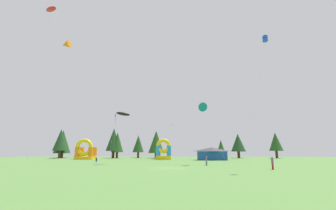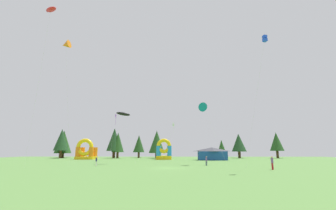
# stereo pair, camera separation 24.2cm
# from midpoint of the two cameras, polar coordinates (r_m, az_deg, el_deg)

# --- Properties ---
(ground_plane) EXTENTS (120.00, 120.00, 0.00)m
(ground_plane) POSITION_cam_midpoint_polar(r_m,az_deg,el_deg) (36.13, -0.45, -15.08)
(ground_plane) COLOR #5B8C42
(kite_black_parafoil) EXTENTS (4.13, 2.00, 10.45)m
(kite_black_parafoil) POSITION_cam_midpoint_polar(r_m,az_deg,el_deg) (48.81, -10.98, -2.14)
(kite_black_parafoil) COLOR black
(kite_black_parafoil) RESTS_ON ground_plane
(kite_teal_delta) EXTENTS (4.70, 2.93, 11.55)m
(kite_teal_delta) POSITION_cam_midpoint_polar(r_m,az_deg,el_deg) (45.72, 8.61, -0.67)
(kite_teal_delta) COLOR #0C7F7A
(kite_teal_delta) RESTS_ON ground_plane
(kite_white_diamond) EXTENTS (3.74, 0.86, 9.75)m
(kite_white_diamond) POSITION_cam_midpoint_polar(r_m,az_deg,el_deg) (63.62, 1.19, -4.93)
(kite_white_diamond) COLOR white
(kite_white_diamond) RESTS_ON ground_plane
(kite_orange_delta) EXTENTS (1.58, 4.70, 20.61)m
(kite_orange_delta) POSITION_cam_midpoint_polar(r_m,az_deg,el_deg) (43.62, -23.66, 13.26)
(kite_orange_delta) COLOR orange
(kite_orange_delta) RESTS_ON ground_plane
(kite_purple_diamond) EXTENTS (1.06, 2.62, 11.19)m
(kite_purple_diamond) POSITION_cam_midpoint_polar(r_m,az_deg,el_deg) (58.38, -12.65, -2.73)
(kite_purple_diamond) COLOR purple
(kite_purple_diamond) RESTS_ON ground_plane
(kite_blue_box) EXTENTS (1.92, 7.28, 18.47)m
(kite_blue_box) POSITION_cam_midpoint_polar(r_m,az_deg,el_deg) (36.80, 22.28, 14.46)
(kite_blue_box) COLOR blue
(kite_blue_box) RESTS_ON ground_plane
(kite_red_parafoil) EXTENTS (4.85, 4.40, 25.45)m
(kite_red_parafoil) POSITION_cam_midpoint_polar(r_m,az_deg,el_deg) (44.65, -26.65, 20.03)
(kite_red_parafoil) COLOR red
(kite_red_parafoil) RESTS_ON ground_plane
(person_far_side) EXTENTS (0.31, 0.31, 1.57)m
(person_far_side) POSITION_cam_midpoint_polar(r_m,az_deg,el_deg) (42.29, 9.13, -13.06)
(person_far_side) COLOR navy
(person_far_side) RESTS_ON ground_plane
(person_near_camera) EXTENTS (0.33, 0.33, 1.55)m
(person_near_camera) POSITION_cam_midpoint_polar(r_m,az_deg,el_deg) (42.88, -17.14, -12.71)
(person_near_camera) COLOR silver
(person_near_camera) RESTS_ON ground_plane
(person_midfield) EXTENTS (0.41, 0.41, 1.85)m
(person_midfield) POSITION_cam_midpoint_polar(r_m,az_deg,el_deg) (36.28, 23.80, -12.43)
(person_midfield) COLOR #B21E26
(person_midfield) RESTS_ON ground_plane
(inflatable_yellow_castle) EXTENTS (4.29, 4.31, 5.77)m
(inflatable_yellow_castle) POSITION_cam_midpoint_polar(r_m,az_deg,el_deg) (67.78, -1.19, -11.30)
(inflatable_yellow_castle) COLOR yellow
(inflatable_yellow_castle) RESTS_ON ground_plane
(inflatable_blue_arch) EXTENTS (5.18, 4.80, 5.86)m
(inflatable_blue_arch) POSITION_cam_midpoint_polar(r_m,az_deg,el_deg) (73.12, -19.52, -10.66)
(inflatable_blue_arch) COLOR yellow
(inflatable_blue_arch) RESTS_ON ground_plane
(festival_tent) EXTENTS (7.32, 4.40, 3.31)m
(festival_tent) POSITION_cam_midpoint_polar(r_m,az_deg,el_deg) (65.02, 10.46, -11.54)
(festival_tent) COLOR #19478C
(festival_tent) RESTS_ON ground_plane
(tree_row_0) EXTENTS (5.66, 5.66, 9.35)m
(tree_row_0) POSITION_cam_midpoint_polar(r_m,az_deg,el_deg) (89.88, -24.27, -8.13)
(tree_row_0) COLOR #4C331E
(tree_row_0) RESTS_ON ground_plane
(tree_row_1) EXTENTS (4.62, 4.62, 9.46)m
(tree_row_1) POSITION_cam_midpoint_polar(r_m,az_deg,el_deg) (85.80, -24.66, -7.69)
(tree_row_1) COLOR #4C331E
(tree_row_1) RESTS_ON ground_plane
(tree_row_2) EXTENTS (4.93, 4.93, 9.77)m
(tree_row_2) POSITION_cam_midpoint_polar(r_m,az_deg,el_deg) (80.72, -13.11, -8.18)
(tree_row_2) COLOR #4C331E
(tree_row_2) RESTS_ON ground_plane
(tree_row_3) EXTENTS (4.01, 4.01, 8.33)m
(tree_row_3) POSITION_cam_midpoint_polar(r_m,az_deg,el_deg) (80.09, -12.26, -8.85)
(tree_row_3) COLOR #4C331E
(tree_row_3) RESTS_ON ground_plane
(tree_row_4) EXTENTS (3.89, 3.89, 7.67)m
(tree_row_4) POSITION_cam_midpoint_polar(r_m,az_deg,el_deg) (82.80, -7.30, -9.31)
(tree_row_4) COLOR #4C331E
(tree_row_4) RESTS_ON ground_plane
(tree_row_5) EXTENTS (5.15, 5.15, 8.92)m
(tree_row_5) POSITION_cam_midpoint_polar(r_m,az_deg,el_deg) (78.38, -2.97, -8.91)
(tree_row_5) COLOR #4C331E
(tree_row_5) RESTS_ON ground_plane
(tree_row_6) EXTENTS (2.66, 2.66, 5.96)m
(tree_row_6) POSITION_cam_midpoint_polar(r_m,az_deg,el_deg) (81.34, 12.64, -9.74)
(tree_row_6) COLOR #4C331E
(tree_row_6) RESTS_ON ground_plane
(tree_row_7) EXTENTS (4.78, 4.78, 7.95)m
(tree_row_7) POSITION_cam_midpoint_polar(r_m,az_deg,el_deg) (82.60, 16.56, -8.76)
(tree_row_7) COLOR #4C331E
(tree_row_7) RESTS_ON ground_plane
(tree_row_8) EXTENTS (4.34, 4.34, 8.35)m
(tree_row_8) POSITION_cam_midpoint_polar(r_m,az_deg,el_deg) (86.02, 24.57, -8.10)
(tree_row_8) COLOR #4C331E
(tree_row_8) RESTS_ON ground_plane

